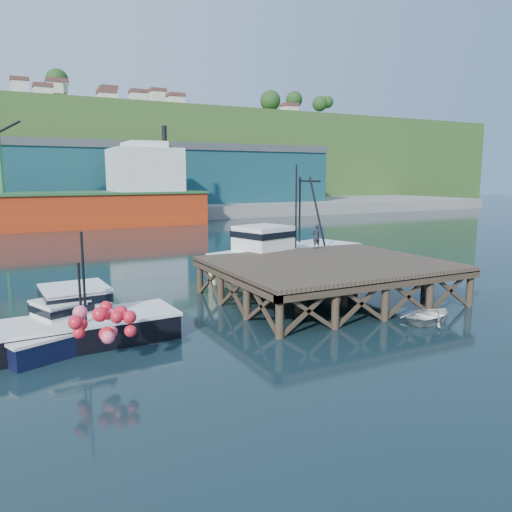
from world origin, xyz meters
TOP-DOWN VIEW (x-y plane):
  - ground at (0.00, 0.00)m, footprint 300.00×300.00m
  - wharf at (5.50, -0.19)m, footprint 12.00×10.00m
  - far_quay at (0.00, 70.00)m, footprint 160.00×40.00m
  - warehouse_mid at (0.00, 65.00)m, footprint 28.00×16.00m
  - warehouse_right at (30.00, 65.00)m, footprint 30.00×16.00m
  - cargo_ship at (-8.46, 48.00)m, footprint 55.50×10.00m
  - hillside at (0.00, 100.00)m, footprint 220.00×50.00m
  - boat_navy at (-8.09, -1.78)m, footprint 5.93×4.12m
  - boat_black at (-7.68, -1.42)m, footprint 7.70×6.46m
  - trawler at (6.67, 6.50)m, footprint 11.88×7.12m
  - dinghy at (7.31, -5.80)m, footprint 3.29×2.69m
  - dockworker at (7.69, 4.40)m, footprint 0.60×0.42m

SIDE VIEW (x-z plane):
  - ground at x=0.00m, z-range 0.00..0.00m
  - dinghy at x=7.31m, z-range 0.00..0.60m
  - boat_navy at x=-8.09m, z-range -1.04..2.45m
  - boat_black at x=-7.68m, z-range -1.48..3.19m
  - far_quay at x=0.00m, z-range 0.00..2.00m
  - trawler at x=6.67m, z-range -2.21..5.30m
  - wharf at x=5.50m, z-range 0.63..3.25m
  - dockworker at x=7.69m, z-range 2.12..3.68m
  - cargo_ship at x=-8.46m, z-range -3.56..10.19m
  - warehouse_mid at x=0.00m, z-range 2.00..11.00m
  - warehouse_right at x=30.00m, z-range 2.00..11.00m
  - hillside at x=0.00m, z-range 0.00..22.00m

